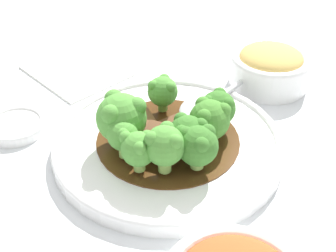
% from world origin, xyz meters
% --- Properties ---
extents(ground_plane, '(4.00, 4.00, 0.00)m').
position_xyz_m(ground_plane, '(0.00, 0.00, 0.00)').
color(ground_plane, silver).
extents(main_plate, '(0.26, 0.26, 0.02)m').
position_xyz_m(main_plate, '(0.00, 0.00, 0.01)').
color(main_plate, white).
rests_on(main_plate, ground_plane).
extents(beef_strip_0, '(0.05, 0.06, 0.01)m').
position_xyz_m(beef_strip_0, '(0.00, -0.02, 0.03)').
color(beef_strip_0, '#56331E').
rests_on(beef_strip_0, main_plate).
extents(beef_strip_1, '(0.07, 0.06, 0.01)m').
position_xyz_m(beef_strip_1, '(-0.04, 0.00, 0.02)').
color(beef_strip_1, brown).
rests_on(beef_strip_1, main_plate).
extents(beef_strip_2, '(0.05, 0.05, 0.01)m').
position_xyz_m(beef_strip_2, '(-0.00, 0.01, 0.02)').
color(beef_strip_2, '#56331E').
rests_on(beef_strip_2, main_plate).
extents(broccoli_floret_0, '(0.04, 0.04, 0.05)m').
position_xyz_m(broccoli_floret_0, '(0.03, 0.05, 0.05)').
color(broccoli_floret_0, '#8EB756').
rests_on(broccoli_floret_0, main_plate).
extents(broccoli_floret_1, '(0.06, 0.06, 0.06)m').
position_xyz_m(broccoli_floret_1, '(-0.03, -0.04, 0.05)').
color(broccoli_floret_1, '#8EB756').
rests_on(broccoli_floret_1, main_plate).
extents(broccoli_floret_2, '(0.03, 0.03, 0.04)m').
position_xyz_m(broccoli_floret_2, '(-0.01, -0.06, 0.05)').
color(broccoli_floret_2, '#7FA84C').
rests_on(broccoli_floret_2, main_plate).
extents(broccoli_floret_3, '(0.04, 0.04, 0.05)m').
position_xyz_m(broccoli_floret_3, '(0.03, -0.05, 0.05)').
color(broccoli_floret_3, '#7FA84C').
rests_on(broccoli_floret_3, main_plate).
extents(broccoli_floret_4, '(0.05, 0.05, 0.05)m').
position_xyz_m(broccoli_floret_4, '(0.04, 0.03, 0.05)').
color(broccoli_floret_4, '#7FA84C').
rests_on(broccoli_floret_4, main_plate).
extents(broccoli_floret_5, '(0.04, 0.04, 0.05)m').
position_xyz_m(broccoli_floret_5, '(0.06, -0.02, 0.05)').
color(broccoli_floret_5, '#7FA84C').
rests_on(broccoli_floret_5, main_plate).
extents(broccoli_floret_6, '(0.04, 0.04, 0.04)m').
position_xyz_m(broccoli_floret_6, '(-0.04, 0.04, 0.05)').
color(broccoli_floret_6, '#7FA84C').
rests_on(broccoli_floret_6, main_plate).
extents(broccoli_floret_7, '(0.04, 0.04, 0.05)m').
position_xyz_m(broccoli_floret_7, '(0.03, -0.01, 0.05)').
color(broccoli_floret_7, '#7FA84C').
rests_on(broccoli_floret_7, main_plate).
extents(broccoli_floret_8, '(0.04, 0.04, 0.05)m').
position_xyz_m(broccoli_floret_8, '(0.01, -0.06, 0.05)').
color(broccoli_floret_8, '#7FA84C').
rests_on(broccoli_floret_8, main_plate).
extents(serving_spoon, '(0.05, 0.25, 0.01)m').
position_xyz_m(serving_spoon, '(0.00, 0.08, 0.03)').
color(serving_spoon, silver).
rests_on(serving_spoon, main_plate).
extents(side_bowl_appetizer, '(0.11, 0.11, 0.06)m').
position_xyz_m(side_bowl_appetizer, '(0.01, 0.20, 0.03)').
color(side_bowl_appetizer, white).
rests_on(side_bowl_appetizer, ground_plane).
extents(sauce_dish, '(0.07, 0.07, 0.01)m').
position_xyz_m(sauce_dish, '(-0.16, -0.09, 0.01)').
color(sauce_dish, white).
rests_on(sauce_dish, ground_plane).
extents(paper_napkin, '(0.15, 0.12, 0.01)m').
position_xyz_m(paper_napkin, '(-0.22, 0.05, 0.00)').
color(paper_napkin, silver).
rests_on(paper_napkin, ground_plane).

